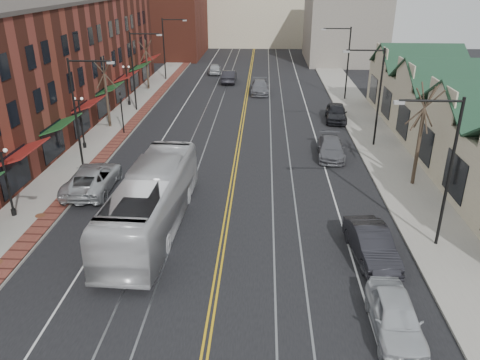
# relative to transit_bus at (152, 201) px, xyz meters

# --- Properties ---
(ground) EXTENTS (160.00, 160.00, 0.00)m
(ground) POSITION_rel_transit_bus_xyz_m (4.09, -7.08, -1.76)
(ground) COLOR black
(ground) RESTS_ON ground
(sidewalk_left) EXTENTS (4.00, 120.00, 0.15)m
(sidewalk_left) POSITION_rel_transit_bus_xyz_m (-7.91, 12.92, -1.69)
(sidewalk_left) COLOR gray
(sidewalk_left) RESTS_ON ground
(sidewalk_right) EXTENTS (4.00, 120.00, 0.15)m
(sidewalk_right) POSITION_rel_transit_bus_xyz_m (16.09, 12.92, -1.69)
(sidewalk_right) COLOR gray
(sidewalk_right) RESTS_ON ground
(building_left) EXTENTS (10.00, 50.00, 11.00)m
(building_left) POSITION_rel_transit_bus_xyz_m (-14.91, 19.92, 3.74)
(building_left) COLOR maroon
(building_left) RESTS_ON ground
(building_right) EXTENTS (8.00, 36.00, 4.60)m
(building_right) POSITION_rel_transit_bus_xyz_m (22.09, 12.92, 0.54)
(building_right) COLOR #BFAF93
(building_right) RESTS_ON ground
(backdrop_left) EXTENTS (14.00, 18.00, 14.00)m
(backdrop_left) POSITION_rel_transit_bus_xyz_m (-11.91, 62.92, 5.24)
(backdrop_left) COLOR maroon
(backdrop_left) RESTS_ON ground
(backdrop_mid) EXTENTS (22.00, 14.00, 9.00)m
(backdrop_mid) POSITION_rel_transit_bus_xyz_m (4.09, 77.92, 2.74)
(backdrop_mid) COLOR #BFAF93
(backdrop_mid) RESTS_ON ground
(backdrop_right) EXTENTS (12.00, 16.00, 11.00)m
(backdrop_right) POSITION_rel_transit_bus_xyz_m (19.09, 57.92, 3.74)
(backdrop_right) COLOR slate
(backdrop_right) RESTS_ON ground
(streetlight_l_1) EXTENTS (3.33, 0.25, 8.00)m
(streetlight_l_1) POSITION_rel_transit_bus_xyz_m (-6.95, 8.92, 3.26)
(streetlight_l_1) COLOR black
(streetlight_l_1) RESTS_ON sidewalk_left
(streetlight_l_2) EXTENTS (3.33, 0.25, 8.00)m
(streetlight_l_2) POSITION_rel_transit_bus_xyz_m (-6.95, 24.92, 3.26)
(streetlight_l_2) COLOR black
(streetlight_l_2) RESTS_ON sidewalk_left
(streetlight_l_3) EXTENTS (3.33, 0.25, 8.00)m
(streetlight_l_3) POSITION_rel_transit_bus_xyz_m (-6.95, 40.92, 3.26)
(streetlight_l_3) COLOR black
(streetlight_l_3) RESTS_ON sidewalk_left
(streetlight_r_0) EXTENTS (3.33, 0.25, 8.00)m
(streetlight_r_0) POSITION_rel_transit_bus_xyz_m (15.14, -1.08, 3.26)
(streetlight_r_0) COLOR black
(streetlight_r_0) RESTS_ON sidewalk_right
(streetlight_r_1) EXTENTS (3.33, 0.25, 8.00)m
(streetlight_r_1) POSITION_rel_transit_bus_xyz_m (15.14, 14.92, 3.26)
(streetlight_r_1) COLOR black
(streetlight_r_1) RESTS_ON sidewalk_right
(streetlight_r_2) EXTENTS (3.33, 0.25, 8.00)m
(streetlight_r_2) POSITION_rel_transit_bus_xyz_m (15.14, 30.92, 3.26)
(streetlight_r_2) COLOR black
(streetlight_r_2) RESTS_ON sidewalk_right
(lamppost_l_1) EXTENTS (0.84, 0.28, 4.27)m
(lamppost_l_1) POSITION_rel_transit_bus_xyz_m (-8.71, 0.92, 0.44)
(lamppost_l_1) COLOR black
(lamppost_l_1) RESTS_ON sidewalk_left
(lamppost_l_2) EXTENTS (0.84, 0.28, 4.27)m
(lamppost_l_2) POSITION_rel_transit_bus_xyz_m (-8.71, 12.92, 0.44)
(lamppost_l_2) COLOR black
(lamppost_l_2) RESTS_ON sidewalk_left
(lamppost_l_3) EXTENTS (0.84, 0.28, 4.27)m
(lamppost_l_3) POSITION_rel_transit_bus_xyz_m (-8.71, 26.92, 0.44)
(lamppost_l_3) COLOR black
(lamppost_l_3) RESTS_ON sidewalk_left
(tree_left_near) EXTENTS (1.78, 1.37, 6.48)m
(tree_left_near) POSITION_rel_transit_bus_xyz_m (-8.41, 18.92, 1.75)
(tree_left_near) COLOR #382B21
(tree_left_near) RESTS_ON sidewalk_left
(tree_left_far) EXTENTS (1.66, 1.28, 6.02)m
(tree_left_far) POSITION_rel_transit_bus_xyz_m (-8.41, 34.92, 1.51)
(tree_left_far) COLOR #382B21
(tree_left_far) RESTS_ON sidewalk_left
(tree_right_mid) EXTENTS (1.90, 1.46, 6.93)m
(tree_right_mid) POSITION_rel_transit_bus_xyz_m (16.59, 6.92, 1.99)
(tree_right_mid) COLOR #382B21
(tree_right_mid) RESTS_ON sidewalk_right
(manhole_far) EXTENTS (0.60, 0.60, 0.02)m
(manhole_far) POSITION_rel_transit_bus_xyz_m (-7.11, 0.92, -1.60)
(manhole_far) COLOR #592D19
(manhole_far) RESTS_ON sidewalk_left
(traffic_signal) EXTENTS (0.18, 0.15, 3.80)m
(traffic_signal) POSITION_rel_transit_bus_xyz_m (-6.51, 16.92, 0.59)
(traffic_signal) COLOR black
(traffic_signal) RESTS_ON sidewalk_left
(transit_bus) EXTENTS (3.41, 12.74, 3.52)m
(transit_bus) POSITION_rel_transit_bus_xyz_m (0.00, 0.00, 0.00)
(transit_bus) COLOR silver
(transit_bus) RESTS_ON ground
(parked_suv) EXTENTS (3.08, 6.29, 1.72)m
(parked_suv) POSITION_rel_transit_bus_xyz_m (-5.21, 4.97, -0.90)
(parked_suv) COLOR #B3B7BA
(parked_suv) RESTS_ON ground
(parked_car_a) EXTENTS (1.95, 4.67, 1.58)m
(parked_car_a) POSITION_rel_transit_bus_xyz_m (11.65, -7.92, -0.97)
(parked_car_a) COLOR silver
(parked_car_a) RESTS_ON ground
(parked_car_b) EXTENTS (2.24, 5.14, 1.64)m
(parked_car_b) POSITION_rel_transit_bus_xyz_m (11.81, -2.42, -0.94)
(parked_car_b) COLOR black
(parked_car_b) RESTS_ON ground
(parked_car_c) EXTENTS (2.36, 5.18, 1.47)m
(parked_car_c) POSITION_rel_transit_bus_xyz_m (11.59, 12.21, -1.03)
(parked_car_c) COLOR slate
(parked_car_c) RESTS_ON ground
(parked_car_d) EXTENTS (2.44, 5.12, 1.69)m
(parked_car_d) POSITION_rel_transit_bus_xyz_m (13.39, 22.33, -0.92)
(parked_car_d) COLOR black
(parked_car_d) RESTS_ON ground
(distant_car_left) EXTENTS (1.78, 5.01, 1.65)m
(distant_car_left) POSITION_rel_transit_bus_xyz_m (1.47, 39.72, -0.94)
(distant_car_left) COLOR black
(distant_car_left) RESTS_ON ground
(distant_car_right) EXTENTS (2.26, 5.40, 1.56)m
(distant_car_right) POSITION_rel_transit_bus_xyz_m (5.67, 33.69, -0.98)
(distant_car_right) COLOR slate
(distant_car_right) RESTS_ON ground
(distant_car_far) EXTENTS (2.24, 4.61, 1.51)m
(distant_car_far) POSITION_rel_transit_bus_xyz_m (-1.10, 45.60, -1.00)
(distant_car_far) COLOR #B2B6BA
(distant_car_far) RESTS_ON ground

